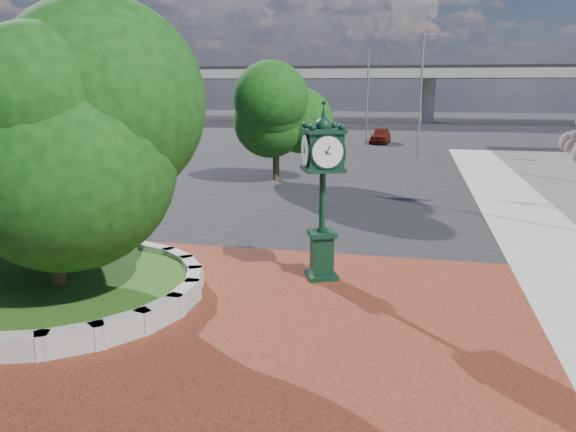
{
  "coord_description": "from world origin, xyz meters",
  "views": [
    {
      "loc": [
        3.12,
        -11.27,
        5.03
      ],
      "look_at": [
        0.3,
        1.5,
        1.97
      ],
      "focal_mm": 35.0,
      "sensor_mm": 36.0,
      "label": 1
    }
  ],
  "objects_px": {
    "post_clock": "(323,185)",
    "street_lamp_near": "(424,86)",
    "parked_car": "(380,135)",
    "street_lamp_far": "(370,86)"
  },
  "relations": [
    {
      "from": "parked_car",
      "to": "street_lamp_far",
      "type": "distance_m",
      "value": 5.04
    },
    {
      "from": "parked_car",
      "to": "post_clock",
      "type": "bearing_deg",
      "value": -86.78
    },
    {
      "from": "parked_car",
      "to": "street_lamp_far",
      "type": "relative_size",
      "value": 0.48
    },
    {
      "from": "parked_car",
      "to": "street_lamp_near",
      "type": "height_order",
      "value": "street_lamp_near"
    },
    {
      "from": "parked_car",
      "to": "street_lamp_near",
      "type": "bearing_deg",
      "value": -68.45
    },
    {
      "from": "parked_car",
      "to": "street_lamp_far",
      "type": "xyz_separation_m",
      "value": [
        -1.23,
        2.39,
        4.27
      ]
    },
    {
      "from": "post_clock",
      "to": "street_lamp_far",
      "type": "height_order",
      "value": "street_lamp_far"
    },
    {
      "from": "street_lamp_far",
      "to": "parked_car",
      "type": "bearing_deg",
      "value": -62.81
    },
    {
      "from": "street_lamp_near",
      "to": "street_lamp_far",
      "type": "distance_m",
      "value": 12.97
    },
    {
      "from": "post_clock",
      "to": "street_lamp_near",
      "type": "relative_size",
      "value": 0.55
    }
  ]
}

